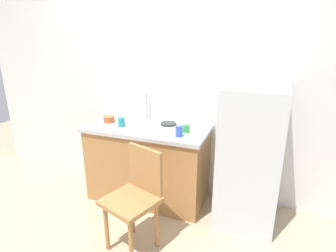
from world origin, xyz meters
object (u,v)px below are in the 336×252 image
object	(u,v)px
chair	(136,195)
cup_blue	(179,131)
cup_green	(186,129)
hotplate	(169,124)
refrigerator	(250,156)
cup_teal	(121,122)
terracotta_bowl	(109,119)

from	to	relation	value
chair	cup_blue	size ratio (longest dim) A/B	8.53
cup_blue	cup_green	distance (m)	0.13
hotplate	cup_green	xyz separation A→B (m)	(0.25, -0.17, 0.03)
chair	hotplate	distance (m)	0.95
refrigerator	cup_blue	distance (m)	0.71
refrigerator	cup_teal	size ratio (longest dim) A/B	13.52
chair	cup_blue	bearing A→B (deg)	91.57
refrigerator	cup_green	xyz separation A→B (m)	(-0.63, -0.02, 0.21)
refrigerator	cup_teal	world-z (taller)	refrigerator
refrigerator	chair	world-z (taller)	refrigerator
refrigerator	cup_teal	bearing A→B (deg)	-176.44
chair	cup_green	size ratio (longest dim) A/B	11.08
hotplate	cup_blue	xyz separation A→B (m)	(0.22, -0.30, 0.04)
hotplate	cup_teal	bearing A→B (deg)	-152.63
terracotta_bowl	cup_teal	distance (m)	0.22
chair	terracotta_bowl	world-z (taller)	terracotta_bowl
cup_blue	cup_green	size ratio (longest dim) A/B	1.30
hotplate	cup_teal	distance (m)	0.50
refrigerator	hotplate	distance (m)	0.91
terracotta_bowl	cup_teal	world-z (taller)	cup_teal
cup_green	cup_teal	distance (m)	0.69
terracotta_bowl	hotplate	distance (m)	0.66
hotplate	cup_green	size ratio (longest dim) A/B	2.12
cup_teal	cup_green	bearing A→B (deg)	5.11
cup_blue	hotplate	bearing A→B (deg)	125.90
chair	cup_green	bearing A→B (deg)	92.33
terracotta_bowl	hotplate	bearing A→B (deg)	12.72
cup_green	terracotta_bowl	bearing A→B (deg)	178.58
refrigerator	cup_blue	bearing A→B (deg)	-167.12
terracotta_bowl	cup_green	xyz separation A→B (m)	(0.89, -0.02, 0.01)
refrigerator	hotplate	world-z (taller)	refrigerator
refrigerator	cup_green	size ratio (longest dim) A/B	16.87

